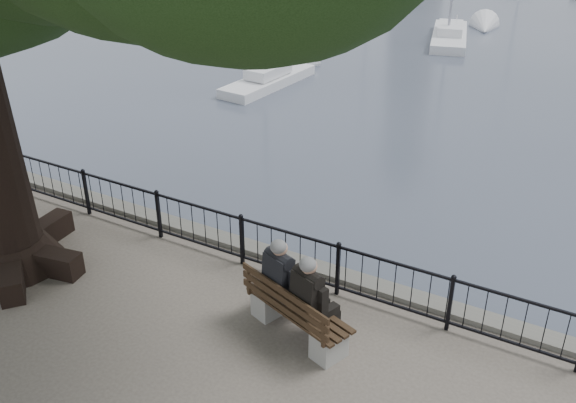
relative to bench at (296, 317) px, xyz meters
The scene contains 7 objects.
harbor 2.24m from the bench, 116.12° to the left, with size 260.00×260.00×1.20m.
railing 1.65m from the bench, 123.85° to the left, with size 22.06×0.06×1.00m.
bench is the anchor object (origin of this frame).
person_left 0.54m from the bench, 143.16° to the left, with size 0.66×0.91×1.66m.
person_right 0.52m from the bench, ahead, with size 0.66×0.91×1.66m.
sailboat_a 16.49m from the bench, 122.71° to the left, with size 1.71×4.89×8.47m.
sailboat_b 24.97m from the bench, 101.17° to the left, with size 3.07×6.00×11.90m.
Camera 1 is at (4.85, -6.05, 6.78)m, focal length 40.00 mm.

